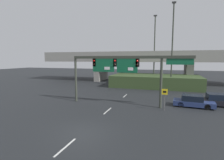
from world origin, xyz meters
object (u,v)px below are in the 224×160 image
Objects in this scene: highway_light_pole_near at (154,49)px; highway_light_pole_far at (172,45)px; speed_limit_sign at (164,96)px; parked_sedan_mid_right at (219,100)px; parked_sedan_near_right at (193,101)px; signal_gantry at (123,66)px.

highway_light_pole_far reaches higher than highway_light_pole_near.
highway_light_pole_near is 0.96× the size of highway_light_pole_far.
speed_limit_sign is 7.44m from parked_sedan_mid_right.
parked_sedan_mid_right is at bearing 33.75° from speed_limit_sign.
signal_gantry is at bearing -162.70° from parked_sedan_near_right.
parked_sedan_mid_right is (6.14, 4.10, -0.92)m from speed_limit_sign.
parked_sedan_mid_right is at bearing -61.95° from highway_light_pole_far.
highway_light_pole_near is 19.30m from parked_sedan_near_right.
speed_limit_sign reaches higher than parked_sedan_near_right.
signal_gantry is 0.97× the size of highway_light_pole_near.
highway_light_pole_far is at bearing 116.56° from parked_sedan_mid_right.
parked_sedan_mid_right is (5.27, -9.90, -7.31)m from highway_light_pole_far.
speed_limit_sign is 0.16× the size of highway_light_pole_far.
parked_sedan_near_right is at bearing -71.36° from highway_light_pole_near.
signal_gantry is at bearing 167.76° from speed_limit_sign.
parked_sedan_mid_right is at bearing 15.59° from signal_gantry.
highway_light_pole_near is at bearing 113.80° from parked_sedan_near_right.
parked_sedan_near_right is 0.97× the size of parked_sedan_mid_right.
parked_sedan_near_right is at bearing -157.30° from parked_sedan_mid_right.
signal_gantry is 12.07m from parked_sedan_mid_right.
signal_gantry is 14.52m from highway_light_pole_far.
signal_gantry is at bearing -113.70° from highway_light_pole_far.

